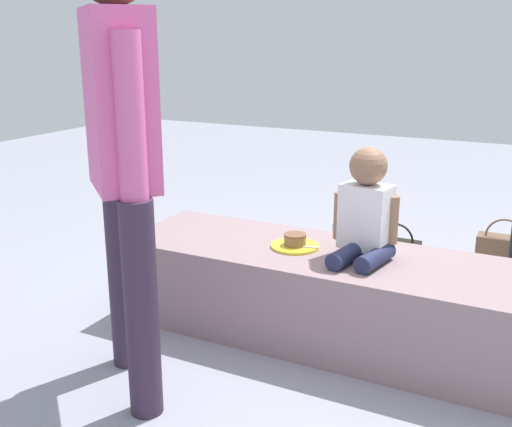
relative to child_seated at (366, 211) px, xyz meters
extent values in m
plane|color=#8E8F9E|center=(0.08, -0.01, -0.62)|extent=(12.00, 12.00, 0.00)
cube|color=gray|center=(0.08, -0.01, -0.42)|extent=(2.38, 0.59, 0.41)
cylinder|color=#222849|center=(-0.04, -0.10, -0.18)|extent=(0.12, 0.26, 0.08)
cylinder|color=#222849|center=(0.07, -0.08, -0.18)|extent=(0.12, 0.26, 0.08)
cube|color=white|center=(0.00, 0.02, -0.03)|extent=(0.23, 0.17, 0.28)
sphere|color=#8C664C|center=(0.00, 0.02, 0.19)|extent=(0.16, 0.16, 0.16)
cylinder|color=#8C664C|center=(-0.12, 0.00, -0.04)|extent=(0.05, 0.05, 0.21)
cylinder|color=#8C664C|center=(0.11, 0.04, -0.04)|extent=(0.05, 0.05, 0.21)
cylinder|color=#342439|center=(-0.54, -0.87, -0.22)|extent=(0.12, 0.12, 0.81)
cylinder|color=#342439|center=(-0.82, -0.62, -0.22)|extent=(0.12, 0.12, 0.81)
cube|color=#DB5C9F|center=(-0.68, -0.75, 0.50)|extent=(0.40, 0.38, 0.62)
cylinder|color=#DB5C9F|center=(-0.54, -0.87, 0.44)|extent=(0.10, 0.10, 0.59)
cylinder|color=#DB5C9F|center=(-0.82, -0.63, 0.44)|extent=(0.10, 0.10, 0.59)
cylinder|color=yellow|center=(-0.32, -0.01, -0.21)|extent=(0.22, 0.22, 0.01)
cylinder|color=olive|center=(-0.32, -0.01, -0.18)|extent=(0.10, 0.10, 0.05)
cylinder|color=brown|center=(-0.32, -0.01, -0.15)|extent=(0.10, 0.10, 0.01)
cube|color=silver|center=(-0.26, -0.02, -0.20)|extent=(0.11, 0.04, 0.00)
cube|color=#59C6B2|center=(-0.99, 0.45, -0.47)|extent=(0.21, 0.13, 0.31)
torus|color=white|center=(-1.03, 0.45, -0.31)|extent=(0.08, 0.01, 0.08)
torus|color=white|center=(-0.94, 0.45, -0.31)|extent=(0.08, 0.01, 0.08)
cylinder|color=silver|center=(-0.51, 1.11, -0.53)|extent=(0.07, 0.07, 0.19)
cone|color=silver|center=(-0.51, 1.11, -0.42)|extent=(0.06, 0.06, 0.03)
cylinder|color=blue|center=(-0.51, 1.11, -0.39)|extent=(0.03, 0.03, 0.02)
cylinder|color=silver|center=(-0.50, 0.78, -0.55)|extent=(0.07, 0.07, 0.15)
cone|color=silver|center=(-0.50, 0.78, -0.46)|extent=(0.06, 0.06, 0.03)
cylinder|color=white|center=(-0.50, 0.78, -0.44)|extent=(0.03, 0.03, 0.02)
cylinder|color=red|center=(-0.44, 0.51, -0.57)|extent=(0.08, 0.08, 0.09)
cube|color=black|center=(-0.05, 0.79, -0.50)|extent=(0.27, 0.11, 0.24)
torus|color=black|center=(-0.05, 0.79, -0.38)|extent=(0.20, 0.01, 0.20)
cube|color=brown|center=(0.48, 1.28, -0.52)|extent=(0.31, 0.13, 0.19)
torus|color=brown|center=(0.48, 1.28, -0.43)|extent=(0.23, 0.01, 0.23)
camera|label=1|loc=(0.71, -2.45, 0.71)|focal=42.80mm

